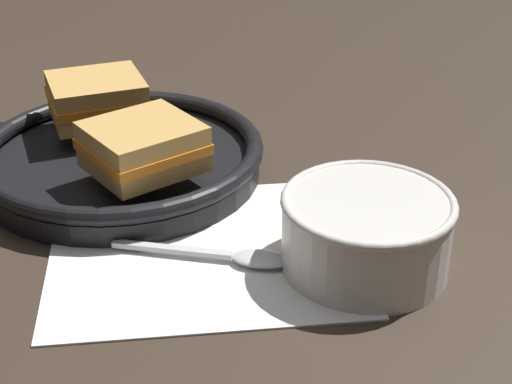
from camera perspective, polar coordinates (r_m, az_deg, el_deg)
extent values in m
plane|color=#382B21|center=(0.75, -1.63, -2.45)|extent=(4.00, 4.00, 0.00)
cube|color=white|center=(0.72, -3.73, -4.22)|extent=(0.30, 0.26, 0.00)
cylinder|color=silver|center=(0.68, 8.01, -3.02)|extent=(0.15, 0.15, 0.07)
cylinder|color=orange|center=(0.67, 8.13, -1.51)|extent=(0.13, 0.13, 0.01)
torus|color=silver|center=(0.67, 8.19, -0.70)|extent=(0.15, 0.15, 0.01)
cube|color=silver|center=(0.71, -6.16, -4.17)|extent=(0.11, 0.03, 0.01)
ellipsoid|color=silver|center=(0.69, 0.33, -4.88)|extent=(0.06, 0.04, 0.01)
cylinder|color=black|center=(0.85, -9.67, 1.86)|extent=(0.29, 0.29, 0.02)
torus|color=black|center=(0.84, -9.79, 3.13)|extent=(0.30, 0.30, 0.02)
cube|color=tan|center=(0.77, -8.14, 2.35)|extent=(0.13, 0.13, 0.02)
cube|color=orange|center=(0.77, -8.21, 3.29)|extent=(0.14, 0.14, 0.01)
cube|color=tan|center=(0.76, -8.29, 4.24)|extent=(0.13, 0.13, 0.02)
cube|color=tan|center=(0.90, -11.40, 5.88)|extent=(0.12, 0.12, 0.02)
cube|color=orange|center=(0.89, -11.48, 6.71)|extent=(0.13, 0.12, 0.01)
cube|color=tan|center=(0.89, -11.57, 7.55)|extent=(0.12, 0.12, 0.02)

